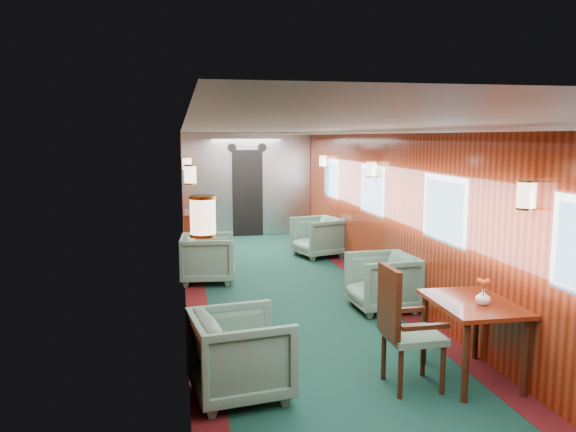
# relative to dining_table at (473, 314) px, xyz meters

# --- Properties ---
(room) EXTENTS (12.00, 12.10, 2.40)m
(room) POSITION_rel_dining_table_xyz_m (-1.14, 2.36, 0.99)
(room) COLOR #0E3329
(room) RESTS_ON ground
(bulkhead) EXTENTS (2.98, 0.17, 2.39)m
(bulkhead) POSITION_rel_dining_table_xyz_m (-1.14, 8.27, 0.54)
(bulkhead) COLOR #B3B7BB
(bulkhead) RESTS_ON ground
(windows_right) EXTENTS (0.02, 8.60, 0.80)m
(windows_right) POSITION_rel_dining_table_xyz_m (0.34, 2.61, 0.81)
(windows_right) COLOR #B1B3B8
(windows_right) RESTS_ON ground
(wall_sconces) EXTENTS (2.97, 7.97, 0.25)m
(wall_sconces) POSITION_rel_dining_table_xyz_m (-1.14, 2.92, 1.15)
(wall_sconces) COLOR #FFE3C6
(wall_sconces) RESTS_ON ground
(dining_table) EXTENTS (0.73, 1.03, 0.76)m
(dining_table) POSITION_rel_dining_table_xyz_m (0.00, 0.00, 0.00)
(dining_table) COLOR maroon
(dining_table) RESTS_ON ground
(side_chair) EXTENTS (0.52, 0.55, 1.15)m
(side_chair) POSITION_rel_dining_table_xyz_m (-0.73, -0.06, -0.02)
(side_chair) COLOR #214D43
(side_chair) RESTS_ON ground
(credenza) EXTENTS (0.31, 0.99, 1.16)m
(credenza) POSITION_rel_dining_table_xyz_m (-2.48, 6.01, -0.19)
(credenza) COLOR maroon
(credenza) RESTS_ON ground
(flower_vase) EXTENTS (0.16, 0.16, 0.14)m
(flower_vase) POSITION_rel_dining_table_xyz_m (0.04, -0.11, 0.19)
(flower_vase) COLOR white
(flower_vase) RESTS_ON dining_table
(armchair_left_near) EXTENTS (0.95, 0.93, 0.77)m
(armchair_left_near) POSITION_rel_dining_table_xyz_m (-2.19, 0.06, -0.26)
(armchair_left_near) COLOR #214D43
(armchair_left_near) RESTS_ON ground
(armchair_left_far) EXTENTS (0.90, 0.88, 0.77)m
(armchair_left_far) POSITION_rel_dining_table_xyz_m (-2.27, 4.13, -0.26)
(armchair_left_far) COLOR #214D43
(armchair_left_far) RESTS_ON ground
(armchair_right_near) EXTENTS (0.87, 0.84, 0.76)m
(armchair_right_near) POSITION_rel_dining_table_xyz_m (-0.07, 2.22, -0.26)
(armchair_right_near) COLOR #214D43
(armchair_right_near) RESTS_ON ground
(armchair_right_far) EXTENTS (1.04, 1.03, 0.77)m
(armchair_right_far) POSITION_rel_dining_table_xyz_m (-0.10, 5.64, -0.26)
(armchair_right_far) COLOR #214D43
(armchair_right_far) RESTS_ON ground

